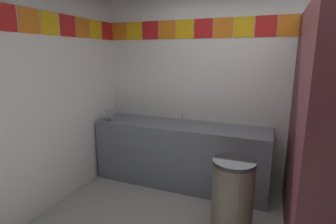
{
  "coord_description": "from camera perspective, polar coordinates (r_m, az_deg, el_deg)",
  "views": [
    {
      "loc": [
        0.26,
        -1.86,
        1.74
      ],
      "look_at": [
        -0.88,
        0.96,
        1.06
      ],
      "focal_mm": 27.91,
      "sensor_mm": 36.0,
      "label": 1
    }
  ],
  "objects": [
    {
      "name": "trash_bin",
      "position": [
        2.72,
        13.85,
        -17.66
      ],
      "size": [
        0.4,
        0.4,
        0.76
      ],
      "color": "brown",
      "rests_on": "ground_plane"
    },
    {
      "name": "stall_divider",
      "position": [
        2.5,
        30.31,
        -4.6
      ],
      "size": [
        0.92,
        1.56,
        2.15
      ],
      "color": "#471E23",
      "rests_on": "ground_plane"
    },
    {
      "name": "vanity_counter",
      "position": [
        3.57,
        2.7,
        -9.1
      ],
      "size": [
        2.28,
        0.58,
        0.83
      ],
      "color": "slate",
      "rests_on": "ground_plane"
    },
    {
      "name": "wall_back",
      "position": [
        3.49,
        17.7,
        6.12
      ],
      "size": [
        4.03,
        0.09,
        2.75
      ],
      "color": "white",
      "rests_on": "ground_plane"
    },
    {
      "name": "wall_side",
      "position": [
        2.99,
        -29.15,
        4.15
      ],
      "size": [
        0.09,
        3.13,
        2.75
      ],
      "color": "white",
      "rests_on": "ground_plane"
    },
    {
      "name": "faucet_center",
      "position": [
        3.5,
        3.26,
        -1.52
      ],
      "size": [
        0.04,
        0.1,
        0.14
      ],
      "color": "silver",
      "rests_on": "vanity_counter"
    },
    {
      "name": "soap_dispenser",
      "position": [
        3.7,
        -12.47,
        -0.62
      ],
      "size": [
        0.09,
        0.09,
        0.16
      ],
      "color": "gray",
      "rests_on": "vanity_counter"
    }
  ]
}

